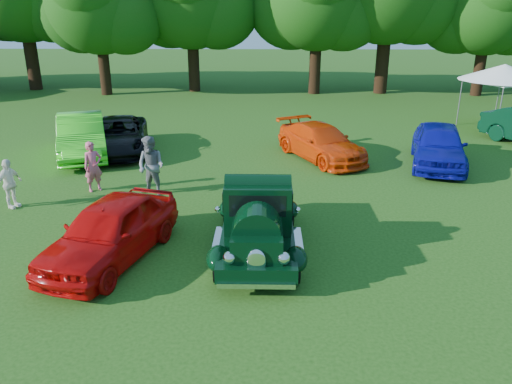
{
  "coord_description": "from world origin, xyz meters",
  "views": [
    {
      "loc": [
        0.89,
        -10.78,
        5.6
      ],
      "look_at": [
        0.65,
        1.23,
        1.1
      ],
      "focal_mm": 35.0,
      "sensor_mm": 36.0,
      "label": 1
    }
  ],
  "objects_px": {
    "red_convertible": "(110,230)",
    "spectator_grey": "(151,166)",
    "back_car_black": "(118,135)",
    "canopy_tent": "(504,73)",
    "back_car_blue": "(439,145)",
    "spectator_white": "(9,184)",
    "spectator_pink": "(93,167)",
    "back_car_orange": "(321,142)",
    "back_car_lime": "(82,136)",
    "hero_pickup": "(258,219)"
  },
  "relations": [
    {
      "from": "hero_pickup",
      "to": "back_car_black",
      "type": "xyz_separation_m",
      "value": [
        -5.78,
        8.53,
        -0.11
      ]
    },
    {
      "from": "spectator_white",
      "to": "back_car_black",
      "type": "bearing_deg",
      "value": 7.54
    },
    {
      "from": "hero_pickup",
      "to": "back_car_lime",
      "type": "height_order",
      "value": "hero_pickup"
    },
    {
      "from": "hero_pickup",
      "to": "back_car_blue",
      "type": "distance_m",
      "value": 9.56
    },
    {
      "from": "back_car_lime",
      "to": "back_car_black",
      "type": "bearing_deg",
      "value": 5.2
    },
    {
      "from": "back_car_blue",
      "to": "canopy_tent",
      "type": "xyz_separation_m",
      "value": [
        4.8,
        6.16,
        1.86
      ]
    },
    {
      "from": "hero_pickup",
      "to": "spectator_white",
      "type": "xyz_separation_m",
      "value": [
        -7.29,
        2.52,
        -0.05
      ]
    },
    {
      "from": "back_car_blue",
      "to": "spectator_pink",
      "type": "relative_size",
      "value": 2.82
    },
    {
      "from": "red_convertible",
      "to": "spectator_grey",
      "type": "xyz_separation_m",
      "value": [
        0.05,
        4.21,
        0.22
      ]
    },
    {
      "from": "spectator_grey",
      "to": "spectator_pink",
      "type": "bearing_deg",
      "value": -166.22
    },
    {
      "from": "spectator_pink",
      "to": "spectator_grey",
      "type": "relative_size",
      "value": 0.86
    },
    {
      "from": "red_convertible",
      "to": "back_car_blue",
      "type": "relative_size",
      "value": 0.93
    },
    {
      "from": "spectator_pink",
      "to": "spectator_white",
      "type": "xyz_separation_m",
      "value": [
        -1.98,
        -1.48,
        -0.07
      ]
    },
    {
      "from": "back_car_lime",
      "to": "back_car_black",
      "type": "distance_m",
      "value": 1.41
    },
    {
      "from": "hero_pickup",
      "to": "red_convertible",
      "type": "relative_size",
      "value": 1.1
    },
    {
      "from": "back_car_black",
      "to": "spectator_grey",
      "type": "distance_m",
      "value": 5.46
    },
    {
      "from": "back_car_lime",
      "to": "back_car_blue",
      "type": "xyz_separation_m",
      "value": [
        13.61,
        -1.0,
        -0.03
      ]
    },
    {
      "from": "red_convertible",
      "to": "back_car_orange",
      "type": "xyz_separation_m",
      "value": [
        5.72,
        8.31,
        -0.07
      ]
    },
    {
      "from": "back_car_blue",
      "to": "spectator_white",
      "type": "bearing_deg",
      "value": -147.68
    },
    {
      "from": "red_convertible",
      "to": "back_car_orange",
      "type": "bearing_deg",
      "value": 72.15
    },
    {
      "from": "canopy_tent",
      "to": "back_car_blue",
      "type": "bearing_deg",
      "value": -127.89
    },
    {
      "from": "back_car_orange",
      "to": "back_car_blue",
      "type": "xyz_separation_m",
      "value": [
        4.25,
        -0.79,
        0.12
      ]
    },
    {
      "from": "back_car_black",
      "to": "spectator_white",
      "type": "distance_m",
      "value": 6.2
    },
    {
      "from": "back_car_black",
      "to": "canopy_tent",
      "type": "distance_m",
      "value": 17.84
    },
    {
      "from": "back_car_black",
      "to": "spectator_pink",
      "type": "bearing_deg",
      "value": -96.66
    },
    {
      "from": "canopy_tent",
      "to": "hero_pickup",
      "type": "bearing_deg",
      "value": -130.88
    },
    {
      "from": "back_car_blue",
      "to": "canopy_tent",
      "type": "height_order",
      "value": "canopy_tent"
    },
    {
      "from": "back_car_blue",
      "to": "spectator_pink",
      "type": "distance_m",
      "value": 12.22
    },
    {
      "from": "back_car_black",
      "to": "spectator_white",
      "type": "height_order",
      "value": "spectator_white"
    },
    {
      "from": "red_convertible",
      "to": "spectator_grey",
      "type": "relative_size",
      "value": 2.25
    },
    {
      "from": "back_car_black",
      "to": "back_car_blue",
      "type": "bearing_deg",
      "value": -19.95
    },
    {
      "from": "back_car_lime",
      "to": "back_car_black",
      "type": "xyz_separation_m",
      "value": [
        1.27,
        0.58,
        -0.13
      ]
    },
    {
      "from": "back_car_black",
      "to": "back_car_orange",
      "type": "bearing_deg",
      "value": -18.24
    },
    {
      "from": "spectator_pink",
      "to": "hero_pickup",
      "type": "bearing_deg",
      "value": -76.13
    },
    {
      "from": "hero_pickup",
      "to": "red_convertible",
      "type": "height_order",
      "value": "hero_pickup"
    },
    {
      "from": "red_convertible",
      "to": "canopy_tent",
      "type": "xyz_separation_m",
      "value": [
        14.77,
        13.68,
        1.92
      ]
    },
    {
      "from": "back_car_orange",
      "to": "back_car_black",
      "type": "bearing_deg",
      "value": 146.83
    },
    {
      "from": "hero_pickup",
      "to": "spectator_white",
      "type": "distance_m",
      "value": 7.71
    },
    {
      "from": "red_convertible",
      "to": "spectator_pink",
      "type": "relative_size",
      "value": 2.62
    },
    {
      "from": "spectator_pink",
      "to": "canopy_tent",
      "type": "xyz_separation_m",
      "value": [
        16.66,
        9.11,
        1.83
      ]
    },
    {
      "from": "back_car_orange",
      "to": "back_car_blue",
      "type": "height_order",
      "value": "back_car_blue"
    },
    {
      "from": "spectator_grey",
      "to": "back_car_black",
      "type": "bearing_deg",
      "value": 140.63
    },
    {
      "from": "back_car_blue",
      "to": "spectator_grey",
      "type": "xyz_separation_m",
      "value": [
        -9.92,
        -3.31,
        0.16
      ]
    },
    {
      "from": "hero_pickup",
      "to": "back_car_lime",
      "type": "relative_size",
      "value": 0.95
    },
    {
      "from": "hero_pickup",
      "to": "spectator_grey",
      "type": "bearing_deg",
      "value": 132.76
    },
    {
      "from": "spectator_pink",
      "to": "spectator_white",
      "type": "distance_m",
      "value": 2.48
    },
    {
      "from": "red_convertible",
      "to": "back_car_lime",
      "type": "distance_m",
      "value": 9.26
    },
    {
      "from": "spectator_white",
      "to": "back_car_orange",
      "type": "bearing_deg",
      "value": -39.86
    },
    {
      "from": "spectator_pink",
      "to": "red_convertible",
      "type": "bearing_deg",
      "value": -106.61
    },
    {
      "from": "hero_pickup",
      "to": "red_convertible",
      "type": "distance_m",
      "value": 3.46
    }
  ]
}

